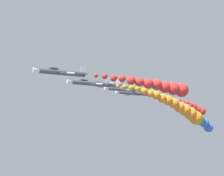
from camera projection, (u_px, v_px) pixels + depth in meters
The scene contains 11 objects.
airplane_lead at pixel (62, 72), 68.42m from camera, with size 9.42×10.35×3.03m.
smoke_trail_lead at pixel (161, 86), 74.84m from camera, with size 3.87×20.92×4.07m.
airplane_left_inner at pixel (90, 83), 81.79m from camera, with size 9.44×10.35×2.96m.
smoke_trail_left_inner at pixel (179, 108), 90.98m from camera, with size 4.18×25.33×8.92m.
airplane_right_inner at pixel (103, 84), 95.49m from camera, with size 9.56×10.35×2.40m.
smoke_trail_right_inner at pixel (182, 108), 103.97m from camera, with size 3.44×26.07×10.36m.
airplane_left_outer at pixel (121, 89), 108.83m from camera, with size 9.45×10.35×2.93m.
smoke_trail_left_outer at pixel (195, 116), 122.60m from camera, with size 9.24×31.93×12.16m.
airplane_right_outer at pixel (130, 93), 121.48m from camera, with size 9.57×10.35×2.34m.
airplane_trailing at pixel (140, 94), 134.91m from camera, with size 9.56×10.35×2.46m.
smoke_trail_trailing at pixel (191, 106), 141.59m from camera, with size 3.75×22.52×7.70m.
Camera 1 is at (-93.04, 37.11, 85.54)m, focal length 56.44 mm.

